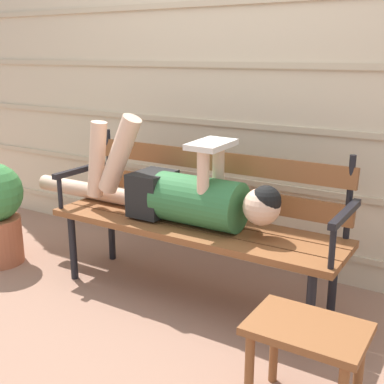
{
  "coord_description": "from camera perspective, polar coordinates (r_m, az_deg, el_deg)",
  "views": [
    {
      "loc": [
        1.34,
        -2.03,
        1.34
      ],
      "look_at": [
        0.0,
        0.13,
        0.62
      ],
      "focal_mm": 46.1,
      "sensor_mm": 36.0,
      "label": 1
    }
  ],
  "objects": [
    {
      "name": "house_siding",
      "position": [
        3.11,
        6.44,
        14.39
      ],
      "size": [
        4.94,
        0.08,
        2.54
      ],
      "color": "beige",
      "rests_on": "ground"
    },
    {
      "name": "park_bench",
      "position": [
        2.74,
        0.75,
        -2.4
      ],
      "size": [
        1.69,
        0.47,
        0.87
      ],
      "color": "brown",
      "rests_on": "ground"
    },
    {
      "name": "ground_plane",
      "position": [
        2.78,
        -1.45,
        -13.05
      ],
      "size": [
        12.0,
        12.0,
        0.0
      ],
      "primitive_type": "plane",
      "color": "#936B56"
    },
    {
      "name": "reclining_person",
      "position": [
        2.7,
        -1.92,
        0.01
      ],
      "size": [
        1.72,
        0.27,
        0.58
      ],
      "color": "#33703D"
    },
    {
      "name": "footstool",
      "position": [
        1.96,
        13.1,
        -16.68
      ],
      "size": [
        0.43,
        0.3,
        0.38
      ],
      "color": "brown",
      "rests_on": "ground"
    }
  ]
}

